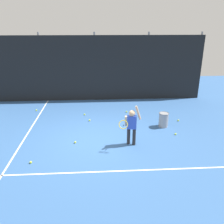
{
  "coord_description": "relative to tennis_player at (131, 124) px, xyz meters",
  "views": [
    {
      "loc": [
        0.09,
        -7.4,
        3.78
      ],
      "look_at": [
        0.59,
        0.37,
        0.85
      ],
      "focal_mm": 37.75,
      "sensor_mm": 36.0,
      "label": 1
    }
  ],
  "objects": [
    {
      "name": "tennis_ball_2",
      "position": [
        -1.66,
        2.79,
        -0.69
      ],
      "size": [
        0.07,
        0.07,
        0.07
      ],
      "primitive_type": "sphere",
      "color": "#CCE033",
      "rests_on": "ground"
    },
    {
      "name": "tennis_ball_7",
      "position": [
        -1.43,
        2.1,
        -0.69
      ],
      "size": [
        0.07,
        0.07,
        0.07
      ],
      "primitive_type": "sphere",
      "color": "#CCE033",
      "rests_on": "ground"
    },
    {
      "name": "fence_post_4",
      "position": [
        4.19,
        5.09,
        0.98
      ],
      "size": [
        0.09,
        0.09,
        3.41
      ],
      "primitive_type": "cylinder",
      "color": "slate",
      "rests_on": "ground"
    },
    {
      "name": "tennis_ball_4",
      "position": [
        -3.91,
        3.47,
        -0.69
      ],
      "size": [
        0.07,
        0.07,
        0.07
      ],
      "primitive_type": "sphere",
      "color": "#CCE033",
      "rests_on": "ground"
    },
    {
      "name": "court_line_sideline",
      "position": [
        -3.66,
        1.48,
        -0.72
      ],
      "size": [
        0.05,
        9.0,
        0.0
      ],
      "primitive_type": "cube",
      "color": "white",
      "rests_on": "ground"
    },
    {
      "name": "tennis_player",
      "position": [
        0.0,
        0.0,
        0.0
      ],
      "size": [
        0.77,
        0.57,
        1.35
      ],
      "rotation": [
        0.0,
        0.0,
        -0.12
      ],
      "color": "#232326",
      "rests_on": "ground"
    },
    {
      "name": "tennis_ball_5",
      "position": [
        0.22,
        3.01,
        -0.69
      ],
      "size": [
        0.07,
        0.07,
        0.07
      ],
      "primitive_type": "sphere",
      "color": "#CCE033",
      "rests_on": "ground"
    },
    {
      "name": "tennis_ball_1",
      "position": [
        1.72,
        0.61,
        -0.69
      ],
      "size": [
        0.07,
        0.07,
        0.07
      ],
      "primitive_type": "sphere",
      "color": "#CCE033",
      "rests_on": "ground"
    },
    {
      "name": "tennis_ball_8",
      "position": [
        -3.04,
        -0.95,
        -0.69
      ],
      "size": [
        0.07,
        0.07,
        0.07
      ],
      "primitive_type": "sphere",
      "color": "#CCE033",
      "rests_on": "ground"
    },
    {
      "name": "tennis_ball_0",
      "position": [
        2.24,
        1.86,
        -0.69
      ],
      "size": [
        0.07,
        0.07,
        0.07
      ],
      "primitive_type": "sphere",
      "color": "#CCE033",
      "rests_on": "ground"
    },
    {
      "name": "fence_post_3",
      "position": [
        1.52,
        5.09,
        0.98
      ],
      "size": [
        0.09,
        0.09,
        3.41
      ],
      "primitive_type": "cylinder",
      "color": "slate",
      "rests_on": "ground"
    },
    {
      "name": "ground_plane",
      "position": [
        -1.16,
        0.48,
        -0.73
      ],
      "size": [
        20.0,
        20.0,
        0.0
      ],
      "primitive_type": "plane",
      "color": "#335B93"
    },
    {
      "name": "fence_post_1",
      "position": [
        -3.84,
        5.09,
        0.98
      ],
      "size": [
        0.09,
        0.09,
        3.41
      ],
      "primitive_type": "cylinder",
      "color": "slate",
      "rests_on": "ground"
    },
    {
      "name": "tennis_ball_3",
      "position": [
        1.7,
        2.22,
        -0.69
      ],
      "size": [
        0.07,
        0.07,
        0.07
      ],
      "primitive_type": "sphere",
      "color": "#CCE033",
      "rests_on": "ground"
    },
    {
      "name": "ball_hopper",
      "position": [
        1.46,
        1.37,
        -0.44
      ],
      "size": [
        0.38,
        0.38,
        0.56
      ],
      "color": "gray",
      "rests_on": "ground"
    },
    {
      "name": "back_fence_windscreen",
      "position": [
        -1.16,
        5.03,
        0.9
      ],
      "size": [
        11.01,
        0.08,
        3.26
      ],
      "primitive_type": "cube",
      "color": "black",
      "rests_on": "ground"
    },
    {
      "name": "court_line_baseline",
      "position": [
        -1.16,
        -1.49,
        -0.72
      ],
      "size": [
        9.0,
        0.05,
        0.0
      ],
      "primitive_type": "cube",
      "color": "white",
      "rests_on": "ground"
    },
    {
      "name": "tennis_ball_6",
      "position": [
        -1.86,
        0.2,
        -0.69
      ],
      "size": [
        0.07,
        0.07,
        0.07
      ],
      "primitive_type": "sphere",
      "color": "#CCE033",
      "rests_on": "ground"
    },
    {
      "name": "fence_post_2",
      "position": [
        -1.16,
        5.09,
        0.98
      ],
      "size": [
        0.09,
        0.09,
        3.41
      ],
      "primitive_type": "cylinder",
      "color": "slate",
      "rests_on": "ground"
    }
  ]
}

